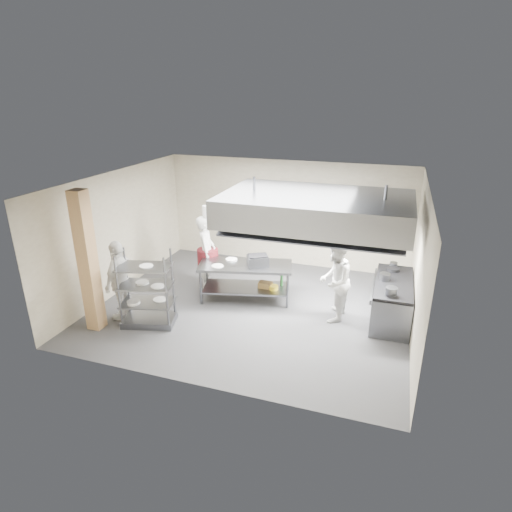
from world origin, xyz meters
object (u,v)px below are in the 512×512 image
(island, at_px, (246,282))
(pass_rack, at_px, (146,289))
(chef_plating, at_px, (121,280))
(stockpot, at_px, (385,277))
(griddle, at_px, (258,261))
(cooking_range, at_px, (392,301))
(chef_line, at_px, (335,281))
(chef_head, at_px, (206,252))

(island, height_order, pass_rack, pass_rack)
(chef_plating, xyz_separation_m, stockpot, (5.47, 1.83, 0.08))
(griddle, bearing_deg, island, 156.63)
(cooking_range, height_order, griddle, griddle)
(cooking_range, relative_size, chef_line, 1.09)
(island, xyz_separation_m, stockpot, (3.19, 0.13, 0.52))
(pass_rack, relative_size, chef_plating, 0.92)
(island, bearing_deg, griddle, -8.05)
(chef_plating, bearing_deg, chef_line, 104.65)
(chef_head, height_order, chef_plating, chef_head)
(griddle, bearing_deg, chef_plating, -175.05)
(island, bearing_deg, chef_plating, -156.85)
(island, relative_size, stockpot, 9.60)
(chef_plating, bearing_deg, pass_rack, 80.52)
(chef_line, relative_size, stockpot, 8.04)
(island, xyz_separation_m, cooking_range, (3.40, 0.12, -0.04))
(chef_line, bearing_deg, chef_head, -98.10)
(pass_rack, height_order, chef_plating, chef_plating)
(island, relative_size, griddle, 4.56)
(island, height_order, chef_head, chef_head)
(island, xyz_separation_m, pass_rack, (-1.60, -1.78, 0.37))
(griddle, bearing_deg, pass_rack, -165.22)
(island, relative_size, chef_line, 1.19)
(island, height_order, chef_line, chef_line)
(chef_plating, distance_m, stockpot, 5.77)
(chef_line, relative_size, griddle, 3.82)
(cooking_range, distance_m, griddle, 3.16)
(cooking_range, bearing_deg, chef_plating, -162.19)
(stockpot, bearing_deg, cooking_range, -0.24)
(pass_rack, relative_size, stockpot, 7.25)
(chef_line, distance_m, stockpot, 1.11)
(island, distance_m, chef_plating, 2.88)
(chef_head, distance_m, stockpot, 4.36)
(chef_head, distance_m, chef_line, 3.39)
(griddle, xyz_separation_m, stockpot, (2.88, 0.10, -0.05))
(island, distance_m, chef_line, 2.23)
(chef_line, bearing_deg, island, -95.09)
(island, relative_size, chef_plating, 1.21)
(cooking_range, xyz_separation_m, stockpot, (-0.21, 0.00, 0.56))
(island, xyz_separation_m, chef_head, (-1.17, 0.34, 0.49))
(pass_rack, height_order, griddle, pass_rack)
(chef_plating, xyz_separation_m, griddle, (2.58, 1.73, 0.12))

